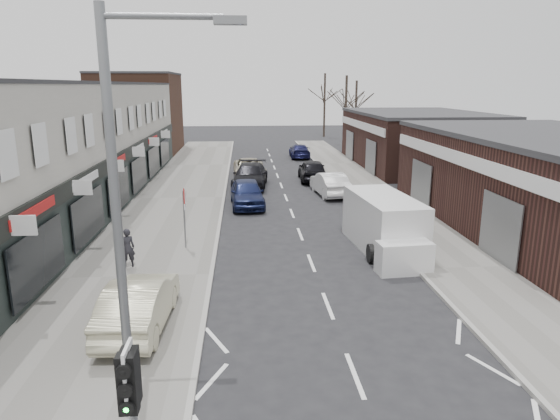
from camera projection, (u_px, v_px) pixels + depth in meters
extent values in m
cube|color=slate|center=(178.00, 198.00, 31.12)|extent=(5.50, 64.00, 0.12)
cube|color=slate|center=(375.00, 195.00, 32.01)|extent=(3.50, 64.00, 0.12)
cube|color=#B9B2A9|center=(45.00, 149.00, 27.37)|extent=(8.00, 41.00, 7.10)
cube|color=#4A2C1F|center=(138.00, 114.00, 51.93)|extent=(8.00, 10.00, 8.00)
cube|color=#351D18|center=(556.00, 184.00, 24.22)|extent=(10.00, 18.00, 4.50)
cube|color=#351D18|center=(417.00, 140.00, 43.56)|extent=(10.00, 16.00, 4.50)
cube|color=silver|center=(129.00, 379.00, 7.44)|extent=(0.05, 0.55, 1.10)
cube|color=black|center=(128.00, 384.00, 7.32)|extent=(0.28, 0.22, 0.95)
sphere|color=#0CE533|center=(127.00, 407.00, 7.28)|extent=(0.18, 0.18, 0.18)
cube|color=black|center=(131.00, 375.00, 7.55)|extent=(0.26, 0.20, 0.90)
cylinder|color=slate|center=(120.00, 261.00, 8.22)|extent=(0.16, 0.16, 8.00)
cylinder|color=slate|center=(162.00, 16.00, 7.36)|extent=(1.80, 0.10, 0.10)
cube|color=slate|center=(230.00, 20.00, 7.45)|extent=(0.50, 0.22, 0.12)
cylinder|color=slate|center=(184.00, 220.00, 21.24)|extent=(0.07, 0.07, 2.50)
cube|color=white|center=(185.00, 206.00, 21.10)|extent=(0.04, 0.45, 0.25)
cube|color=white|center=(383.00, 222.00, 21.57)|extent=(2.56, 5.27, 2.33)
cube|color=white|center=(404.00, 258.00, 18.81)|extent=(2.13, 1.07, 1.22)
cylinder|color=black|center=(371.00, 253.00, 19.96)|extent=(0.24, 0.78, 0.78)
cylinder|color=black|center=(417.00, 252.00, 20.09)|extent=(0.24, 0.78, 0.78)
cylinder|color=black|center=(352.00, 229.00, 23.41)|extent=(0.24, 0.78, 0.78)
cylinder|color=black|center=(392.00, 228.00, 23.55)|extent=(0.24, 0.78, 0.78)
imported|color=beige|center=(139.00, 303.00, 14.31)|extent=(1.76, 4.50, 1.46)
imported|color=black|center=(127.00, 248.00, 19.05)|extent=(0.66, 0.55, 1.54)
imported|color=#151D43|center=(247.00, 193.00, 29.20)|extent=(2.14, 4.75, 1.58)
imported|color=black|center=(250.00, 176.00, 34.67)|extent=(2.80, 5.75, 1.61)
imported|color=#B3A98F|center=(249.00, 168.00, 38.44)|extent=(2.59, 5.24, 1.43)
imported|color=silver|center=(330.00, 184.00, 32.17)|extent=(2.06, 4.70, 1.50)
imported|color=black|center=(312.00, 170.00, 37.00)|extent=(2.07, 4.79, 1.61)
imported|color=#14153F|center=(299.00, 151.00, 48.85)|extent=(1.97, 4.60, 1.32)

